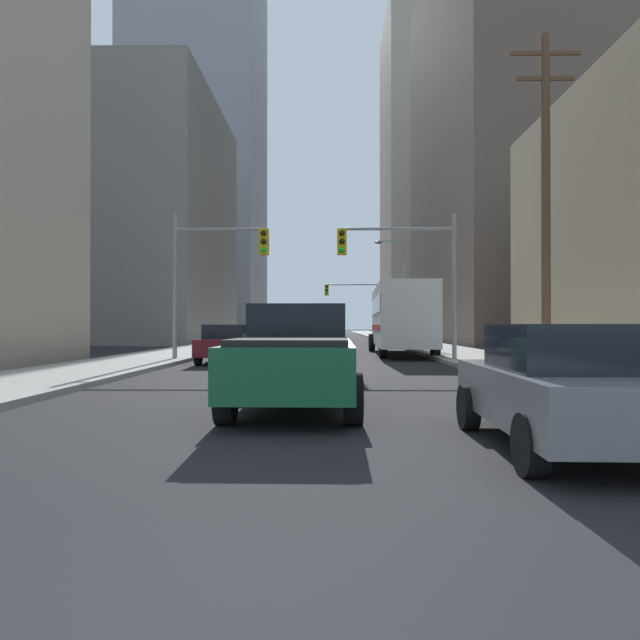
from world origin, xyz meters
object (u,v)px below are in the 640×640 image
at_px(sedan_maroon, 227,344).
at_px(city_bus, 401,316).
at_px(traffic_signal_far_right, 356,298).
at_px(traffic_signal_near_left, 216,262).
at_px(sedan_grey, 567,386).
at_px(pickup_truck_green, 296,357).
at_px(sedan_beige, 322,336).
at_px(sedan_navy, 257,338).
at_px(traffic_signal_near_right, 402,261).

bearing_deg(sedan_maroon, city_bus, 41.37).
bearing_deg(traffic_signal_far_right, traffic_signal_near_left, -101.97).
relative_size(city_bus, sedan_grey, 2.73).
relative_size(pickup_truck_green, traffic_signal_far_right, 0.90).
bearing_deg(sedan_beige, traffic_signal_far_right, 81.12).
height_order(pickup_truck_green, traffic_signal_near_left, traffic_signal_near_left).
distance_m(sedan_maroon, traffic_signal_far_right, 35.51).
relative_size(sedan_navy, traffic_signal_near_right, 0.71).
bearing_deg(traffic_signal_far_right, sedan_grey, -89.67).
xyz_separation_m(city_bus, pickup_truck_green, (-4.16, -19.46, -1.00)).
bearing_deg(traffic_signal_far_right, sedan_navy, -104.35).
distance_m(sedan_beige, traffic_signal_near_right, 14.95).
distance_m(sedan_navy, traffic_signal_near_left, 9.05).
height_order(sedan_navy, traffic_signal_near_left, traffic_signal_near_left).
distance_m(pickup_truck_green, traffic_signal_near_left, 14.44).
bearing_deg(sedan_navy, sedan_beige, 59.07).
relative_size(sedan_navy, traffic_signal_far_right, 0.71).
distance_m(traffic_signal_near_left, traffic_signal_far_right, 34.76).
bearing_deg(city_bus, traffic_signal_near_right, -95.90).
height_order(city_bus, sedan_maroon, city_bus).
xyz_separation_m(sedan_maroon, traffic_signal_far_right, (6.60, 34.73, 3.35)).
bearing_deg(traffic_signal_far_right, traffic_signal_near_right, -89.37).
bearing_deg(sedan_maroon, traffic_signal_far_right, 79.24).
height_order(traffic_signal_near_left, traffic_signal_near_right, same).
xyz_separation_m(sedan_grey, sedan_beige, (-3.39, 31.29, 0.00)).
bearing_deg(sedan_beige, sedan_navy, -120.93).
xyz_separation_m(sedan_grey, traffic_signal_near_right, (0.08, 17.13, 3.32)).
bearing_deg(pickup_truck_green, city_bus, 77.93).
relative_size(sedan_grey, sedan_navy, 1.00).
relative_size(sedan_grey, sedan_beige, 1.00).
height_order(pickup_truck_green, sedan_grey, pickup_truck_green).
relative_size(pickup_truck_green, traffic_signal_near_right, 0.90).
distance_m(pickup_truck_green, traffic_signal_far_right, 47.72).
height_order(sedan_navy, traffic_signal_far_right, traffic_signal_far_right).
distance_m(sedan_maroon, traffic_signal_near_left, 3.41).
xyz_separation_m(city_bus, traffic_signal_near_left, (-8.19, -5.95, 2.12)).
height_order(sedan_grey, sedan_beige, same).
bearing_deg(traffic_signal_near_right, sedan_grey, -90.27).
distance_m(city_bus, traffic_signal_near_right, 6.36).
xyz_separation_m(pickup_truck_green, sedan_grey, (3.46, -3.62, -0.16)).
distance_m(pickup_truck_green, traffic_signal_near_right, 14.32).
relative_size(sedan_maroon, traffic_signal_far_right, 0.70).
xyz_separation_m(pickup_truck_green, traffic_signal_far_right, (3.17, 47.51, 3.19)).
bearing_deg(sedan_beige, sedan_maroon, -103.23).
distance_m(traffic_signal_near_left, traffic_signal_near_right, 7.58).
bearing_deg(pickup_truck_green, traffic_signal_near_left, 106.62).
bearing_deg(sedan_beige, traffic_signal_near_left, -106.17).
distance_m(city_bus, sedan_navy, 8.01).
bearing_deg(sedan_grey, traffic_signal_near_left, 113.64).
distance_m(sedan_grey, traffic_signal_near_right, 17.45).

